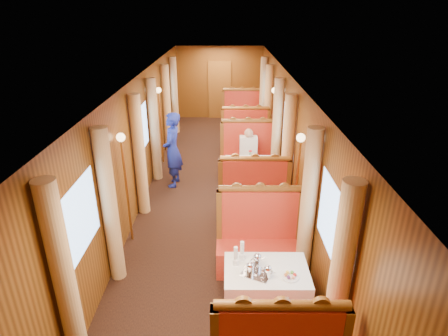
{
  "coord_description": "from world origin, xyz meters",
  "views": [
    {
      "loc": [
        0.25,
        -7.25,
        3.77
      ],
      "look_at": [
        0.2,
        -1.03,
        1.05
      ],
      "focal_mm": 30.0,
      "sensor_mm": 36.0,
      "label": 1
    }
  ],
  "objects_px": {
    "rose_vase_far": "(243,110)",
    "passenger": "(248,149)",
    "teapot_right": "(268,273)",
    "rose_vase_mid": "(250,153)",
    "banquette_mid_fwd": "(253,198)",
    "banquette_near_aft": "(259,244)",
    "banquette_far_fwd": "(245,138)",
    "banquette_far_aft": "(242,117)",
    "tea_tray": "(256,273)",
    "fruit_plate": "(290,276)",
    "teapot_back": "(257,261)",
    "table_mid": "(250,178)",
    "steward": "(173,150)",
    "table_near": "(265,293)",
    "banquette_mid_aft": "(248,158)",
    "table_far": "(243,128)",
    "teapot_left": "(250,270)"
  },
  "relations": [
    {
      "from": "banquette_far_aft",
      "to": "rose_vase_mid",
      "type": "bearing_deg",
      "value": -90.07
    },
    {
      "from": "table_far",
      "to": "banquette_far_fwd",
      "type": "height_order",
      "value": "banquette_far_fwd"
    },
    {
      "from": "teapot_right",
      "to": "steward",
      "type": "xyz_separation_m",
      "value": [
        -1.69,
        4.07,
        0.03
      ]
    },
    {
      "from": "teapot_right",
      "to": "teapot_back",
      "type": "height_order",
      "value": "teapot_back"
    },
    {
      "from": "banquette_near_aft",
      "to": "tea_tray",
      "type": "height_order",
      "value": "banquette_near_aft"
    },
    {
      "from": "table_far",
      "to": "teapot_left",
      "type": "xyz_separation_m",
      "value": [
        -0.21,
        -7.08,
        0.44
      ]
    },
    {
      "from": "teapot_back",
      "to": "fruit_plate",
      "type": "relative_size",
      "value": 0.77
    },
    {
      "from": "banquette_mid_fwd",
      "to": "teapot_right",
      "type": "height_order",
      "value": "banquette_mid_fwd"
    },
    {
      "from": "table_far",
      "to": "teapot_left",
      "type": "height_order",
      "value": "teapot_left"
    },
    {
      "from": "banquette_mid_aft",
      "to": "passenger",
      "type": "bearing_deg",
      "value": -90.0
    },
    {
      "from": "tea_tray",
      "to": "passenger",
      "type": "bearing_deg",
      "value": 88.18
    },
    {
      "from": "fruit_plate",
      "to": "banquette_mid_aft",
      "type": "bearing_deg",
      "value": 93.33
    },
    {
      "from": "table_near",
      "to": "rose_vase_mid",
      "type": "distance_m",
      "value": 3.56
    },
    {
      "from": "tea_tray",
      "to": "fruit_plate",
      "type": "height_order",
      "value": "fruit_plate"
    },
    {
      "from": "banquette_far_aft",
      "to": "teapot_right",
      "type": "distance_m",
      "value": 8.16
    },
    {
      "from": "banquette_far_fwd",
      "to": "rose_vase_mid",
      "type": "height_order",
      "value": "banquette_far_fwd"
    },
    {
      "from": "banquette_mid_fwd",
      "to": "tea_tray",
      "type": "distance_m",
      "value": 2.59
    },
    {
      "from": "table_far",
      "to": "rose_vase_far",
      "type": "xyz_separation_m",
      "value": [
        -0.02,
        0.04,
        0.55
      ]
    },
    {
      "from": "teapot_back",
      "to": "table_far",
      "type": "bearing_deg",
      "value": 74.25
    },
    {
      "from": "banquette_mid_fwd",
      "to": "rose_vase_mid",
      "type": "height_order",
      "value": "banquette_mid_fwd"
    },
    {
      "from": "tea_tray",
      "to": "teapot_right",
      "type": "bearing_deg",
      "value": -23.41
    },
    {
      "from": "banquette_far_fwd",
      "to": "rose_vase_far",
      "type": "height_order",
      "value": "banquette_far_fwd"
    },
    {
      "from": "banquette_far_fwd",
      "to": "teapot_left",
      "type": "distance_m",
      "value": 6.08
    },
    {
      "from": "tea_tray",
      "to": "table_near",
      "type": "bearing_deg",
      "value": 30.78
    },
    {
      "from": "rose_vase_far",
      "to": "banquette_mid_aft",
      "type": "bearing_deg",
      "value": -89.61
    },
    {
      "from": "table_near",
      "to": "passenger",
      "type": "relative_size",
      "value": 1.38
    },
    {
      "from": "teapot_right",
      "to": "rose_vase_mid",
      "type": "distance_m",
      "value": 3.65
    },
    {
      "from": "banquette_mid_fwd",
      "to": "rose_vase_mid",
      "type": "xyz_separation_m",
      "value": [
        -0.01,
        1.03,
        0.5
      ]
    },
    {
      "from": "rose_vase_mid",
      "to": "teapot_right",
      "type": "bearing_deg",
      "value": -90.0
    },
    {
      "from": "banquette_mid_fwd",
      "to": "rose_vase_far",
      "type": "distance_m",
      "value": 4.58
    },
    {
      "from": "table_mid",
      "to": "rose_vase_mid",
      "type": "bearing_deg",
      "value": 113.13
    },
    {
      "from": "table_near",
      "to": "banquette_mid_aft",
      "type": "distance_m",
      "value": 4.51
    },
    {
      "from": "table_mid",
      "to": "steward",
      "type": "relative_size",
      "value": 0.62
    },
    {
      "from": "steward",
      "to": "teapot_right",
      "type": "bearing_deg",
      "value": 25.56
    },
    {
      "from": "table_far",
      "to": "teapot_left",
      "type": "distance_m",
      "value": 7.1
    },
    {
      "from": "rose_vase_mid",
      "to": "teapot_left",
      "type": "bearing_deg",
      "value": -93.3
    },
    {
      "from": "banquette_near_aft",
      "to": "banquette_far_fwd",
      "type": "height_order",
      "value": "same"
    },
    {
      "from": "teapot_back",
      "to": "banquette_far_aft",
      "type": "bearing_deg",
      "value": 74.37
    },
    {
      "from": "steward",
      "to": "fruit_plate",
      "type": "bearing_deg",
      "value": 28.81
    },
    {
      "from": "rose_vase_far",
      "to": "passenger",
      "type": "xyz_separation_m",
      "value": [
        0.02,
        -2.76,
        -0.19
      ]
    },
    {
      "from": "table_mid",
      "to": "fruit_plate",
      "type": "relative_size",
      "value": 4.82
    },
    {
      "from": "banquette_far_aft",
      "to": "rose_vase_far",
      "type": "height_order",
      "value": "banquette_far_aft"
    },
    {
      "from": "banquette_mid_fwd",
      "to": "rose_vase_far",
      "type": "relative_size",
      "value": 3.72
    },
    {
      "from": "fruit_plate",
      "to": "steward",
      "type": "distance_m",
      "value": 4.51
    },
    {
      "from": "table_mid",
      "to": "passenger",
      "type": "height_order",
      "value": "passenger"
    },
    {
      "from": "table_far",
      "to": "steward",
      "type": "distance_m",
      "value": 3.54
    },
    {
      "from": "banquette_mid_aft",
      "to": "table_far",
      "type": "bearing_deg",
      "value": 90.0
    },
    {
      "from": "teapot_back",
      "to": "fruit_plate",
      "type": "xyz_separation_m",
      "value": [
        0.38,
        -0.22,
        -0.05
      ]
    },
    {
      "from": "rose_vase_far",
      "to": "passenger",
      "type": "relative_size",
      "value": 0.47
    },
    {
      "from": "banquette_mid_fwd",
      "to": "fruit_plate",
      "type": "bearing_deg",
      "value": -84.11
    }
  ]
}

